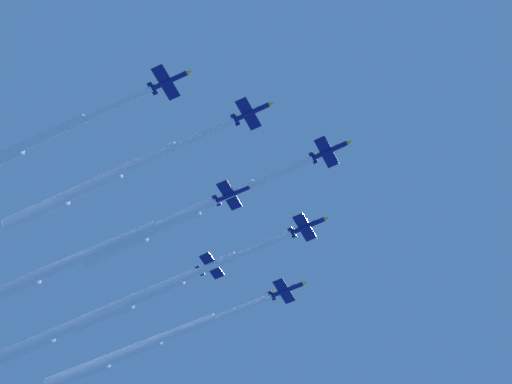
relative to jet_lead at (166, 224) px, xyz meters
name	(u,v)px	position (x,y,z in m)	size (l,w,h in m)	color
jet_lead	(166,224)	(0.00, 0.00, 0.00)	(64.73, 32.21, 4.08)	navy
jet_port_inner	(151,293)	(-17.25, 8.29, -0.57)	(64.48, 32.50, 4.12)	navy
jet_starboard_inner	(87,188)	(-4.63, -19.41, 1.68)	(65.04, 33.07, 4.13)	navy
jet_port_mid	(59,267)	(-25.10, -13.11, -0.79)	(69.71, 36.36, 4.09)	navy
jet_starboard_mid	(127,353)	(-37.00, 14.82, 1.31)	(68.06, 35.44, 4.10)	navy
jet_starboard_outer	(70,327)	(-38.03, -1.38, -0.66)	(62.82, 31.41, 4.08)	navy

